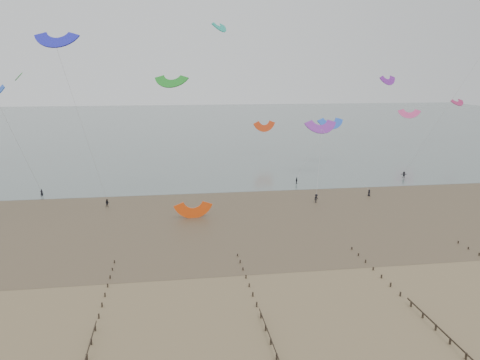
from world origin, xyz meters
The scene contains 6 objects.
ground centered at (0.00, 0.00, 0.00)m, with size 500.00×500.00×0.00m, color brown.
sea_and_shore centered at (-4.08, 34.40, 0.01)m, with size 500.00×665.00×0.03m.
kitesurfer_lead centered at (-33.97, 52.06, 0.92)m, with size 0.67×0.44×1.84m, color black.
kitesurfers centered at (28.49, 48.77, 0.87)m, with size 151.75×21.33×1.86m.
grounded_kite centered at (-1.58, 31.92, 0.00)m, with size 6.03×3.16×4.59m, color #FF4D10, non-canonical shape.
kites_airborne centered at (-3.91, 76.87, 19.95)m, with size 229.37×103.85×38.63m.
Camera 1 is at (-5.36, -53.18, 26.91)m, focal length 35.00 mm.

